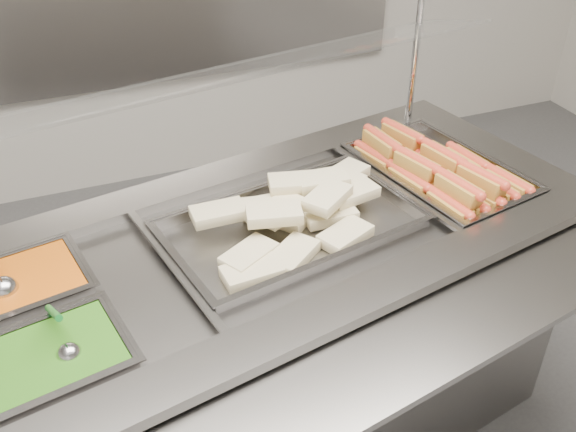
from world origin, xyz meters
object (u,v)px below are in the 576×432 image
object	(u,v)px
sneeze_guard	(228,78)
pan_hotdogs	(438,178)
pan_wraps	(291,229)
serving_spoon	(67,347)
steam_counter	(275,344)
ladle	(3,287)

from	to	relation	value
sneeze_guard	pan_hotdogs	distance (m)	0.79
pan_wraps	serving_spoon	bearing A→B (deg)	-156.39
steam_counter	sneeze_guard	distance (m)	0.86
sneeze_guard	pan_hotdogs	xyz separation A→B (m)	(0.67, -0.10, -0.41)
pan_hotdogs	ladle	xyz separation A→B (m)	(-1.33, -0.13, 0.05)
ladle	serving_spoon	world-z (taller)	ladle
pan_wraps	serving_spoon	size ratio (longest dim) A/B	4.13
pan_wraps	ladle	world-z (taller)	ladle
steam_counter	ladle	size ratio (longest dim) A/B	10.19
ladle	serving_spoon	bearing A→B (deg)	-64.90
sneeze_guard	serving_spoon	xyz separation A→B (m)	(-0.54, -0.49, -0.36)
pan_wraps	ladle	distance (m)	0.77
pan_hotdogs	steam_counter	bearing A→B (deg)	-168.91
sneeze_guard	pan_hotdogs	world-z (taller)	sneeze_guard
pan_wraps	serving_spoon	distance (m)	0.70
steam_counter	ladle	bearing A→B (deg)	-179.71
pan_hotdogs	serving_spoon	distance (m)	1.27
ladle	steam_counter	bearing A→B (deg)	0.29
steam_counter	sneeze_guard	world-z (taller)	sneeze_guard
steam_counter	serving_spoon	world-z (taller)	serving_spoon
serving_spoon	pan_wraps	bearing A→B (deg)	23.61
ladle	serving_spoon	distance (m)	0.29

